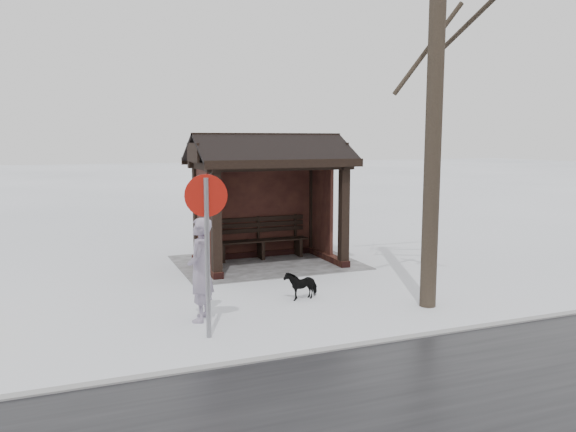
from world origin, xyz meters
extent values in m
plane|color=white|center=(0.00, 0.00, 0.00)|extent=(120.00, 120.00, 0.00)
cube|color=gray|center=(0.00, 5.50, 0.01)|extent=(120.00, 0.15, 0.06)
cube|color=#98979D|center=(0.00, -0.20, 0.01)|extent=(4.20, 3.20, 0.02)
cube|color=#331412|center=(0.00, -0.90, 0.08)|extent=(3.30, 0.22, 0.16)
cube|color=#331412|center=(-1.50, 0.00, 0.08)|extent=(0.22, 2.10, 0.16)
cube|color=#331412|center=(1.50, 0.00, 0.08)|extent=(0.22, 2.10, 0.16)
cube|color=black|center=(-1.50, 0.90, 1.15)|extent=(0.20, 0.20, 2.30)
cube|color=black|center=(1.50, 0.90, 1.15)|extent=(0.20, 0.20, 2.30)
cube|color=black|center=(-1.50, -0.90, 1.15)|extent=(0.20, 0.20, 2.30)
cube|color=black|center=(1.50, -0.90, 1.15)|extent=(0.20, 0.20, 2.30)
cube|color=black|center=(0.00, -0.90, 1.23)|extent=(2.80, 0.08, 2.14)
cube|color=black|center=(-1.50, -0.31, 1.23)|extent=(0.08, 1.17, 2.14)
cube|color=black|center=(1.50, -0.31, 1.23)|extent=(0.08, 1.17, 2.14)
cube|color=black|center=(0.00, 0.90, 2.36)|extent=(3.40, 0.20, 0.18)
cube|color=black|center=(0.00, -0.90, 2.36)|extent=(3.40, 0.20, 0.18)
cylinder|color=black|center=(-1.50, 4.20, 4.28)|extent=(0.29, 0.29, 8.55)
imported|color=gray|center=(2.43, 3.50, 0.85)|extent=(0.63, 0.73, 1.70)
imported|color=black|center=(0.41, 2.93, 0.26)|extent=(0.66, 0.38, 0.52)
cylinder|color=gray|center=(2.50, 4.35, 1.20)|extent=(0.07, 0.07, 2.39)
cylinder|color=#A8140C|center=(2.50, 4.33, 2.13)|extent=(0.62, 0.16, 0.62)
cylinder|color=white|center=(2.50, 4.31, 2.13)|extent=(0.47, 0.13, 0.48)
camera|label=1|loc=(4.34, 12.30, 2.94)|focal=35.00mm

